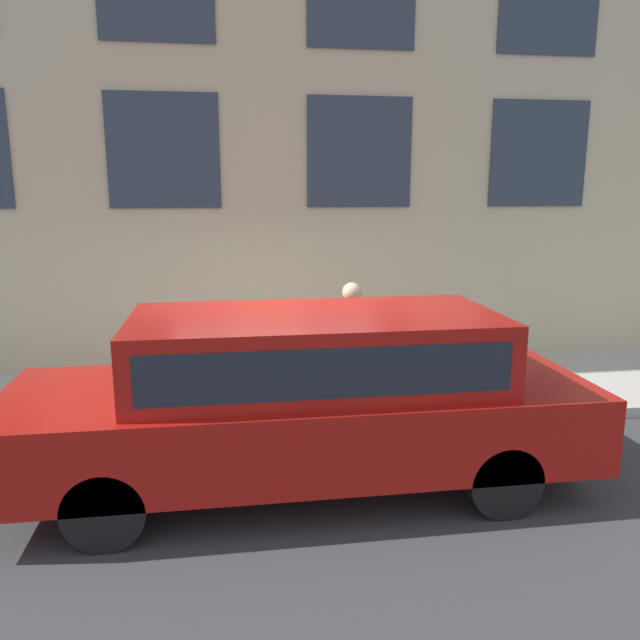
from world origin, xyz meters
The scene contains 6 objects.
ground_plane centered at (0.00, 0.00, 0.00)m, with size 80.00×80.00×0.00m, color #38383A.
sidewalk centered at (1.36, 0.00, 0.07)m, with size 2.72×60.00×0.13m.
building_facade centered at (2.87, 0.00, 4.87)m, with size 0.33×40.00×9.72m.
fire_hydrant centered at (0.65, -0.11, 0.53)m, with size 0.37×0.47×0.77m.
person centered at (0.83, -0.94, 1.06)m, with size 0.37×0.25×1.53m.
parked_truck_red_near centered at (-1.17, -0.12, 0.97)m, with size 1.82×5.39×1.70m.
Camera 1 is at (-6.69, 0.60, 2.83)m, focal length 35.00 mm.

